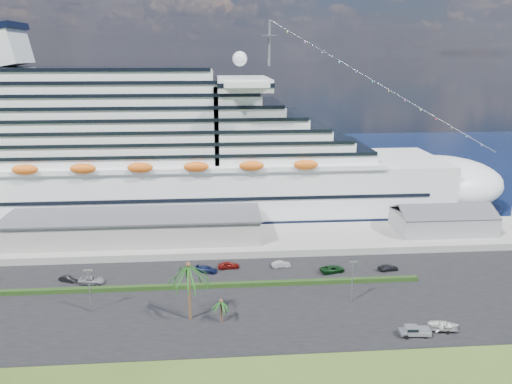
{
  "coord_description": "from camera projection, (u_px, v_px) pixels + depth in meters",
  "views": [
    {
      "loc": [
        -4.61,
        -75.53,
        45.4
      ],
      "look_at": [
        3.71,
        30.0,
        15.91
      ],
      "focal_mm": 35.0,
      "sensor_mm": 36.0,
      "label": 1
    }
  ],
  "objects": [
    {
      "name": "ground",
      "position": [
        248.0,
        329.0,
        85.07
      ],
      "size": [
        420.0,
        420.0,
        0.0
      ],
      "primitive_type": "plane",
      "color": "#39511B",
      "rests_on": "ground"
    },
    {
      "name": "asphalt_lot",
      "position": [
        245.0,
        298.0,
        95.62
      ],
      "size": [
        140.0,
        38.0,
        0.12
      ],
      "primitive_type": "cube",
      "color": "black",
      "rests_on": "ground"
    },
    {
      "name": "wharf",
      "position": [
        238.0,
        240.0,
        123.24
      ],
      "size": [
        240.0,
        20.0,
        1.8
      ],
      "primitive_type": "cube",
      "color": "gray",
      "rests_on": "ground"
    },
    {
      "name": "water",
      "position": [
        229.0,
        165.0,
        209.91
      ],
      "size": [
        420.0,
        160.0,
        0.02
      ],
      "primitive_type": "cube",
      "color": "black",
      "rests_on": "ground"
    },
    {
      "name": "cruise_ship",
      "position": [
        157.0,
        159.0,
        140.42
      ],
      "size": [
        191.0,
        38.0,
        54.0
      ],
      "color": "silver",
      "rests_on": "ground"
    },
    {
      "name": "terminal_building",
      "position": [
        134.0,
        227.0,
        120.24
      ],
      "size": [
        61.0,
        15.0,
        6.3
      ],
      "color": "gray",
      "rests_on": "wharf"
    },
    {
      "name": "port_shed",
      "position": [
        443.0,
        221.0,
        126.24
      ],
      "size": [
        24.0,
        12.31,
        7.37
      ],
      "color": "gray",
      "rests_on": "wharf"
    },
    {
      "name": "hedge",
      "position": [
        203.0,
        286.0,
        99.68
      ],
      "size": [
        88.0,
        1.1,
        0.9
      ],
      "primitive_type": "cube",
      "color": "black",
      "rests_on": "asphalt_lot"
    },
    {
      "name": "lamp_post_left",
      "position": [
        89.0,
        285.0,
        89.2
      ],
      "size": [
        1.6,
        0.35,
        8.27
      ],
      "color": "gray",
      "rests_on": "asphalt_lot"
    },
    {
      "name": "lamp_post_right",
      "position": [
        352.0,
        276.0,
        92.83
      ],
      "size": [
        1.6,
        0.35,
        8.27
      ],
      "color": "gray",
      "rests_on": "asphalt_lot"
    },
    {
      "name": "palm_tall",
      "position": [
        188.0,
        272.0,
        85.68
      ],
      "size": [
        8.82,
        8.82,
        11.13
      ],
      "color": "#47301E",
      "rests_on": "ground"
    },
    {
      "name": "palm_short",
      "position": [
        221.0,
        304.0,
        86.15
      ],
      "size": [
        3.53,
        3.53,
        4.56
      ],
      "color": "#47301E",
      "rests_on": "ground"
    },
    {
      "name": "parked_car_1",
      "position": [
        68.0,
        279.0,
        102.36
      ],
      "size": [
        3.91,
        2.61,
        1.22
      ],
      "primitive_type": "imported",
      "rotation": [
        0.0,
        0.0,
        1.18
      ],
      "color": "black",
      "rests_on": "asphalt_lot"
    },
    {
      "name": "parked_car_2",
      "position": [
        92.0,
        280.0,
        101.49
      ],
      "size": [
        5.43,
        2.91,
        1.45
      ],
      "primitive_type": "imported",
      "rotation": [
        0.0,
        0.0,
        1.47
      ],
      "color": "gray",
      "rests_on": "asphalt_lot"
    },
    {
      "name": "parked_car_3",
      "position": [
        207.0,
        269.0,
        106.77
      ],
      "size": [
        5.07,
        3.58,
        1.36
      ],
      "primitive_type": "imported",
      "rotation": [
        0.0,
        0.0,
        1.17
      ],
      "color": "#11193E",
      "rests_on": "asphalt_lot"
    },
    {
      "name": "parked_car_4",
      "position": [
        228.0,
        265.0,
        108.58
      ],
      "size": [
        4.76,
        2.23,
        1.57
      ],
      "primitive_type": "imported",
      "rotation": [
        0.0,
        0.0,
        1.65
      ],
      "color": "maroon",
      "rests_on": "asphalt_lot"
    },
    {
      "name": "parked_car_5",
      "position": [
        281.0,
        264.0,
        109.24
      ],
      "size": [
        4.25,
        1.94,
        1.35
      ],
      "primitive_type": "imported",
      "rotation": [
        0.0,
        0.0,
        1.7
      ],
      "color": "#ADB0B4",
      "rests_on": "asphalt_lot"
    },
    {
      "name": "parked_car_6",
      "position": [
        333.0,
        269.0,
        106.74
      ],
      "size": [
        5.73,
        3.65,
        1.47
      ],
      "primitive_type": "imported",
      "rotation": [
        0.0,
        0.0,
        1.82
      ],
      "color": "black",
      "rests_on": "asphalt_lot"
    },
    {
      "name": "parked_car_7",
      "position": [
        388.0,
        268.0,
        107.6
      ],
      "size": [
        4.67,
        2.44,
        1.29
      ],
      "primitive_type": "imported",
      "rotation": [
        0.0,
        0.0,
        1.72
      ],
      "color": "black",
      "rests_on": "asphalt_lot"
    },
    {
      "name": "pickup_truck",
      "position": [
        414.0,
        331.0,
        82.56
      ],
      "size": [
        5.2,
        2.25,
        1.79
      ],
      "color": "black",
      "rests_on": "asphalt_lot"
    },
    {
      "name": "boat_trailer",
      "position": [
        444.0,
        325.0,
        83.86
      ],
      "size": [
        6.07,
        4.38,
        1.69
      ],
      "color": "gray",
      "rests_on": "asphalt_lot"
    }
  ]
}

